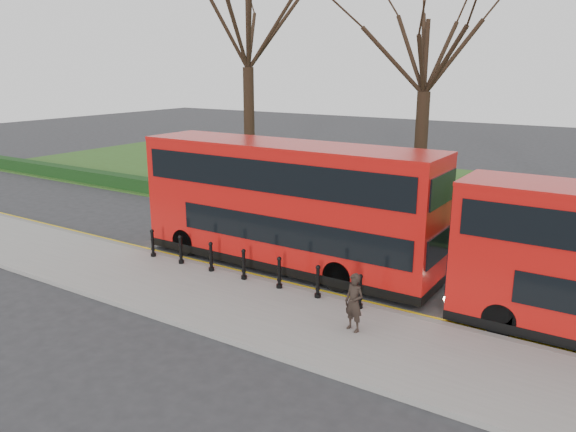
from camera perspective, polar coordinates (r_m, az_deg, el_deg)
The scene contains 12 objects.
ground at distance 20.15m, azimuth -2.65°, elevation -5.50°, with size 120.00×120.00×0.00m, color #28282B.
pavement at distance 17.95m, azimuth -8.29°, elevation -8.02°, with size 60.00×4.00×0.15m, color gray.
kerb at distance 19.38m, azimuth -4.38°, elevation -6.14°, with size 60.00×0.25×0.16m, color slate.
grass_verge at distance 33.01m, azimuth 12.71°, elevation 2.31°, with size 60.00×18.00×0.06m, color #2E4F1A.
hedge at distance 25.59m, azimuth 6.24°, elevation -0.17°, with size 60.00×0.90×0.80m, color black.
yellow_line_outer at distance 19.62m, azimuth -3.85°, elevation -6.07°, with size 60.00×0.10×0.01m, color yellow.
yellow_line_inner at distance 19.77m, azimuth -3.50°, elevation -5.90°, with size 60.00×0.10×0.01m, color yellow.
tree_left at distance 31.77m, azimuth -4.15°, elevation 18.95°, with size 8.16×8.16×12.75m.
tree_mid at distance 26.89m, azimuth 13.91°, elevation 16.24°, with size 6.91×6.91×10.79m.
bollard_row at distance 18.79m, azimuth -4.52°, elevation -4.96°, with size 8.70×0.15×1.00m.
bus_lead at distance 19.98m, azimuth -0.21°, elevation 1.08°, with size 11.21×2.57×4.46m.
pedestrian at distance 15.20m, azimuth 6.73°, elevation -8.72°, with size 0.59×0.38×1.61m, color black.
Camera 1 is at (11.07, -15.30, 7.02)m, focal length 35.00 mm.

